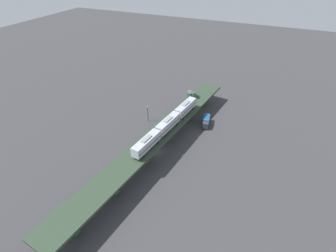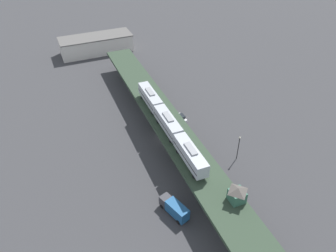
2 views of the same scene
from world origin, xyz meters
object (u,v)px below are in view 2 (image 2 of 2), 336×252
at_px(signal_hut, 237,194).
at_px(street_lamp, 239,146).
at_px(subway_train, 168,123).
at_px(delivery_truck, 174,208).
at_px(street_car_black, 151,87).
at_px(warehouse_building, 96,44).
at_px(street_car_white, 181,118).

bearing_deg(signal_hut, street_lamp, 48.19).
bearing_deg(subway_train, delivery_truck, -115.85).
bearing_deg(delivery_truck, street_lamp, 17.26).
relative_size(street_car_black, delivery_truck, 0.63).
distance_m(street_car_black, warehouse_building, 37.74).
bearing_deg(signal_hut, subway_train, 91.21).
height_order(street_car_white, delivery_truck, delivery_truck).
relative_size(subway_train, warehouse_building, 1.26).
xyz_separation_m(subway_train, warehouse_building, (5.27, 67.59, -5.82)).
xyz_separation_m(signal_hut, street_lamp, (13.07, 14.62, -4.38)).
relative_size(street_lamp, warehouse_building, 0.23).
bearing_deg(street_car_black, street_car_white, -91.42).
distance_m(signal_hut, street_car_black, 57.19).
xyz_separation_m(street_car_white, street_lamp, (3.55, -20.93, 3.17)).
xyz_separation_m(subway_train, signal_hut, (0.54, -25.49, -0.74)).
bearing_deg(warehouse_building, delivery_truck, -99.24).
relative_size(subway_train, street_car_black, 7.94).
bearing_deg(delivery_truck, subway_train, 64.15).
distance_m(signal_hut, street_car_white, 37.56).
relative_size(subway_train, delivery_truck, 4.97).
bearing_deg(street_lamp, subway_train, 141.37).
bearing_deg(street_lamp, street_car_black, 94.23).
xyz_separation_m(signal_hut, delivery_truck, (-9.15, 7.71, -6.73)).
height_order(subway_train, street_car_black, subway_train).
distance_m(signal_hut, street_lamp, 20.09).
bearing_deg(signal_hut, delivery_truck, 139.87).
distance_m(street_car_white, warehouse_building, 57.79).
relative_size(signal_hut, warehouse_building, 0.12).
distance_m(subway_train, street_car_black, 33.15).
relative_size(street_car_white, delivery_truck, 0.59).
distance_m(subway_train, delivery_truck, 21.12).
bearing_deg(subway_train, signal_hut, -88.79).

